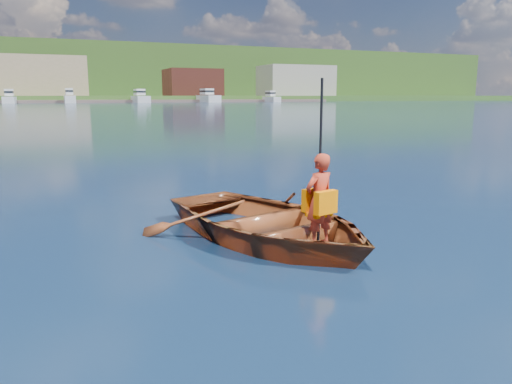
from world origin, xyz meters
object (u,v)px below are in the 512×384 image
(rowboat, at_px, (267,222))
(marina_yachts, at_px, (39,98))
(child_paddler, at_px, (319,200))
(dock, at_px, (81,101))

(rowboat, bearing_deg, marina_yachts, 92.06)
(child_paddler, bearing_deg, marina_yachts, 92.20)
(rowboat, relative_size, child_paddler, 2.06)
(rowboat, distance_m, dock, 148.92)
(rowboat, relative_size, dock, 0.03)
(dock, xyz_separation_m, marina_yachts, (-10.98, -4.68, 1.00))
(child_paddler, height_order, marina_yachts, marina_yachts)
(child_paddler, bearing_deg, dock, 87.93)
(rowboat, height_order, child_paddler, child_paddler)
(child_paddler, xyz_separation_m, dock, (5.41, 149.63, -0.31))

